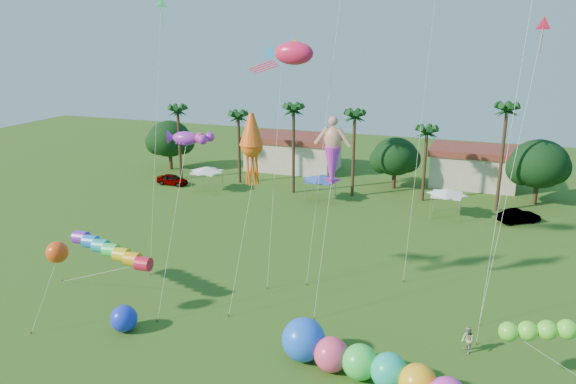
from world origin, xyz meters
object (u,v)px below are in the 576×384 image
(car_a, at_px, (172,180))
(caterpillar_inflatable, at_px, (374,368))
(blue_ball, at_px, (124,319))
(spectator_b, at_px, (468,340))
(car_b, at_px, (519,216))

(car_a, distance_m, caterpillar_inflatable, 45.74)
(car_a, height_order, blue_ball, blue_ball)
(car_a, bearing_deg, caterpillar_inflatable, -132.34)
(spectator_b, bearing_deg, caterpillar_inflatable, -75.99)
(car_b, distance_m, spectator_b, 26.90)
(car_b, bearing_deg, blue_ball, 107.45)
(car_b, height_order, blue_ball, blue_ball)
(spectator_b, relative_size, caterpillar_inflatable, 0.13)
(caterpillar_inflatable, distance_m, blue_ball, 16.45)
(car_b, bearing_deg, caterpillar_inflatable, 130.90)
(car_b, relative_size, blue_ball, 2.41)
(spectator_b, distance_m, blue_ball, 21.68)
(car_b, distance_m, blue_ball, 40.14)
(car_b, bearing_deg, car_a, 54.81)
(blue_ball, bearing_deg, caterpillar_inflatable, -0.59)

